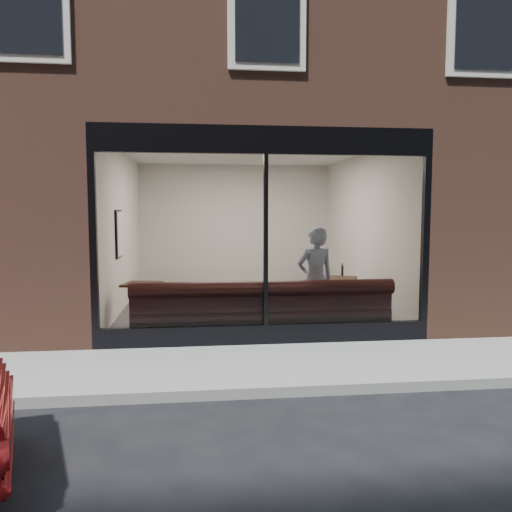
{
  "coord_description": "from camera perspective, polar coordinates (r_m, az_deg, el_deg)",
  "views": [
    {
      "loc": [
        -0.97,
        -5.17,
        1.98
      ],
      "look_at": [
        -0.1,
        2.4,
        1.29
      ],
      "focal_mm": 35.0,
      "sensor_mm": 36.0,
      "label": 1
    }
  ],
  "objects": [
    {
      "name": "host_building_backfill",
      "position": [
        16.21,
        -3.12,
        3.8
      ],
      "size": [
        5.0,
        6.0,
        3.2
      ],
      "primitive_type": "cube",
      "color": "brown",
      "rests_on": "ground"
    },
    {
      "name": "storefront_glass",
      "position": [
        7.27,
        1.15,
        1.75
      ],
      "size": [
        4.8,
        0.0,
        4.8
      ],
      "primitive_type": "plane",
      "rotation": [
        1.57,
        0.0,
        0.0
      ],
      "color": "white",
      "rests_on": "storefront_kick"
    },
    {
      "name": "cafe_ceiling",
      "position": [
        10.29,
        -1.11,
        11.9
      ],
      "size": [
        6.0,
        6.0,
        0.0
      ],
      "primitive_type": "plane",
      "rotation": [
        3.14,
        0.0,
        0.0
      ],
      "color": "white",
      "rests_on": "host_building_upper"
    },
    {
      "name": "cafe_chair_right",
      "position": [
        9.91,
        8.68,
        -5.02
      ],
      "size": [
        0.58,
        0.58,
        0.04
      ],
      "primitive_type": "cube",
      "rotation": [
        0.0,
        0.0,
        2.87
      ],
      "color": "black",
      "rests_on": "cafe_floor"
    },
    {
      "name": "cafe_floor",
      "position": [
        10.41,
        -1.08,
        -5.71
      ],
      "size": [
        6.0,
        6.0,
        0.0
      ],
      "primitive_type": "plane",
      "color": "#2D2D30",
      "rests_on": "ground"
    },
    {
      "name": "storefront_header",
      "position": [
        7.36,
        1.13,
        13.11
      ],
      "size": [
        5.0,
        0.1,
        0.4
      ],
      "primitive_type": "cube",
      "color": "black",
      "rests_on": "host_building_upper"
    },
    {
      "name": "cafe_wall_left",
      "position": [
        10.29,
        -15.05,
        2.86
      ],
      "size": [
        0.0,
        6.0,
        6.0
      ],
      "primitive_type": "plane",
      "rotation": [
        1.57,
        0.0,
        1.57
      ],
      "color": "silver",
      "rests_on": "ground"
    },
    {
      "name": "banquette",
      "position": [
        7.88,
        0.7,
        -7.72
      ],
      "size": [
        4.0,
        0.55,
        0.45
      ],
      "primitive_type": "cube",
      "color": "black",
      "rests_on": "cafe_floor"
    },
    {
      "name": "host_building_pier_right",
      "position": [
        14.0,
        13.18,
        3.46
      ],
      "size": [
        2.5,
        12.0,
        3.2
      ],
      "primitive_type": "cube",
      "color": "brown",
      "rests_on": "ground"
    },
    {
      "name": "wall_poster",
      "position": [
        9.74,
        -15.29,
        2.46
      ],
      "size": [
        0.02,
        0.63,
        0.83
      ],
      "primitive_type": "cube",
      "color": "white",
      "rests_on": "cafe_wall_left"
    },
    {
      "name": "cafe_table_right",
      "position": [
        9.27,
        9.1,
        -2.6
      ],
      "size": [
        0.92,
        0.92,
        0.04
      ],
      "primitive_type": "cube",
      "rotation": [
        0.0,
        0.0,
        -0.43
      ],
      "color": "black",
      "rests_on": "cafe_floor"
    },
    {
      "name": "host_building_pier_left",
      "position": [
        13.47,
        -18.49,
        3.27
      ],
      "size": [
        2.5,
        12.0,
        3.2
      ],
      "primitive_type": "cube",
      "color": "brown",
      "rests_on": "ground"
    },
    {
      "name": "kerb_near",
      "position": [
        5.56,
        4.08,
        -15.08
      ],
      "size": [
        40.0,
        0.1,
        0.12
      ],
      "primitive_type": "cube",
      "color": "gray",
      "rests_on": "ground"
    },
    {
      "name": "person",
      "position": [
        8.18,
        6.79,
        -2.74
      ],
      "size": [
        0.7,
        0.54,
        1.73
      ],
      "primitive_type": "imported",
      "rotation": [
        0.0,
        0.0,
        3.35
      ],
      "color": "#A8BDDC",
      "rests_on": "cafe_floor"
    },
    {
      "name": "sidewalk_near",
      "position": [
        6.55,
        2.34,
        -12.39
      ],
      "size": [
        40.0,
        2.0,
        0.01
      ],
      "primitive_type": "cube",
      "color": "gray",
      "rests_on": "ground"
    },
    {
      "name": "cafe_wall_right",
      "position": [
        10.75,
        12.25,
        3.01
      ],
      "size": [
        0.0,
        6.0,
        6.0
      ],
      "primitive_type": "plane",
      "rotation": [
        1.57,
        0.0,
        -1.57
      ],
      "color": "silver",
      "rests_on": "ground"
    },
    {
      "name": "storefront_mullion",
      "position": [
        7.3,
        1.11,
        1.77
      ],
      "size": [
        0.06,
        0.1,
        2.5
      ],
      "primitive_type": "cube",
      "color": "black",
      "rests_on": "storefront_kick"
    },
    {
      "name": "storefront_kick",
      "position": [
        7.52,
        1.09,
        -8.95
      ],
      "size": [
        5.0,
        0.1,
        0.3
      ],
      "primitive_type": "cube",
      "color": "black",
      "rests_on": "ground"
    },
    {
      "name": "cafe_wall_back",
      "position": [
        13.2,
        -2.34,
        3.5
      ],
      "size": [
        5.0,
        0.0,
        5.0
      ],
      "primitive_type": "plane",
      "rotation": [
        1.57,
        0.0,
        0.0
      ],
      "color": "silver",
      "rests_on": "ground"
    },
    {
      "name": "ground",
      "position": [
        5.62,
        3.98,
        -15.48
      ],
      "size": [
        120.0,
        120.0,
        0.0
      ],
      "primitive_type": "plane",
      "color": "black",
      "rests_on": "ground"
    },
    {
      "name": "cafe_table_left",
      "position": [
        8.73,
        -12.91,
        -3.16
      ],
      "size": [
        0.71,
        0.71,
        0.04
      ],
      "primitive_type": "cube",
      "rotation": [
        0.0,
        0.0,
        -0.23
      ],
      "color": "black",
      "rests_on": "cafe_floor"
    }
  ]
}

